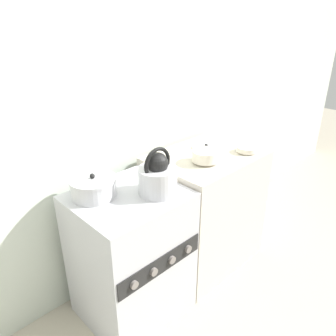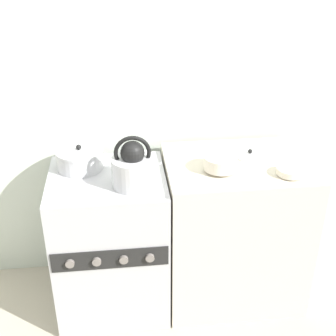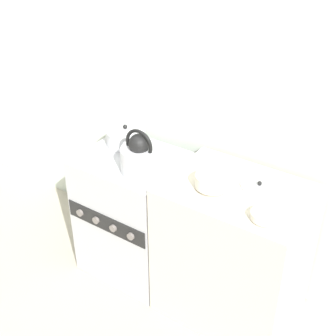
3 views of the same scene
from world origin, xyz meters
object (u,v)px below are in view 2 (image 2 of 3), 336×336
Objects in this scene: stove at (111,242)px; kettle at (134,167)px; cooking_pot at (80,159)px; enamel_bowl at (220,163)px; small_ceramic_bowl at (290,171)px; loose_pot_lid at (250,154)px.

kettle reaches higher than stove.
stove is at bearing -41.02° from cooking_pot.
small_ceramic_bowl is at bearing -14.06° from enamel_bowl.
small_ceramic_bowl is at bearing -8.99° from stove.
stove is 4.88× the size of enamel_bowl.
cooking_pot is 1.83× the size of small_ceramic_bowl.
loose_pot_lid is (-0.14, 0.24, -0.02)m from small_ceramic_bowl.
cooking_pot reaches higher than loose_pot_lid.
kettle is at bearing -34.51° from stove.
stove is at bearing -172.84° from loose_pot_lid.
loose_pot_lid is (0.64, 0.19, -0.06)m from kettle.
kettle is 0.44m from enamel_bowl.
enamel_bowl is (0.58, -0.06, 0.49)m from stove.
loose_pot_lid is at bearing 119.68° from small_ceramic_bowl.
kettle is at bearing 176.33° from small_ceramic_bowl.
enamel_bowl is 0.26m from loose_pot_lid.
small_ceramic_bowl is at bearing -3.67° from kettle.
cooking_pot is 1.45× the size of enamel_bowl.
small_ceramic_bowl is (0.77, -0.05, -0.04)m from kettle.
small_ceramic_bowl reaches higher than stove.
kettle is 0.67m from loose_pot_lid.
cooking_pot is at bearing 178.72° from loose_pot_lid.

